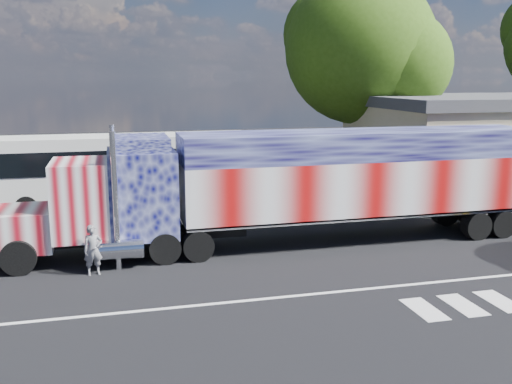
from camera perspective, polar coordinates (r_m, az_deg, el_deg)
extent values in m
plane|color=black|center=(19.70, 2.16, -7.12)|extent=(100.00, 100.00, 0.00)
cube|color=silver|center=(17.02, 5.04, -10.20)|extent=(30.00, 0.15, 0.01)
cube|color=silver|center=(16.64, 16.47, -11.18)|extent=(0.70, 1.60, 0.01)
cube|color=silver|center=(17.25, 19.97, -10.58)|extent=(0.70, 1.60, 0.01)
cube|color=silver|center=(17.93, 23.20, -9.99)|extent=(0.70, 1.60, 0.01)
cube|color=black|center=(20.75, -13.99, -4.40)|extent=(9.34, 1.04, 0.31)
cube|color=#CD7D85|center=(20.90, -23.21, -3.42)|extent=(2.70, 2.28, 1.35)
cube|color=#CD7D85|center=(20.44, -17.09, -0.61)|extent=(1.87, 2.60, 2.60)
cube|color=black|center=(20.42, -19.64, 0.55)|extent=(0.06, 2.18, 0.93)
cube|color=#464986|center=(20.41, -11.28, -0.04)|extent=(2.28, 2.60, 3.01)
cube|color=#464986|center=(20.14, -11.48, 4.74)|extent=(1.87, 2.49, 0.52)
cylinder|color=silver|center=(21.73, -13.94, 0.54)|extent=(0.21, 0.21, 4.57)
cylinder|color=silver|center=(19.04, -13.87, -0.98)|extent=(0.21, 0.21, 4.57)
cylinder|color=silver|center=(22.06, -14.01, -3.59)|extent=(1.87, 0.69, 0.69)
cylinder|color=silver|center=(19.47, -13.95, -5.61)|extent=(1.87, 0.69, 0.69)
cylinder|color=black|center=(19.94, -22.66, -6.08)|extent=(1.14, 0.36, 1.14)
cylinder|color=black|center=(22.11, -21.83, -4.33)|extent=(1.14, 0.36, 1.14)
cylinder|color=black|center=(19.81, -9.11, -5.51)|extent=(1.08, 0.57, 1.08)
cylinder|color=black|center=(21.90, -9.63, -3.88)|extent=(1.08, 0.57, 1.08)
cylinder|color=black|center=(19.94, -5.83, -5.32)|extent=(1.08, 0.57, 1.08)
cylinder|color=black|center=(22.01, -6.67, -3.72)|extent=(1.08, 0.57, 1.08)
cube|color=black|center=(22.65, 10.33, -2.23)|extent=(13.50, 1.14, 0.31)
cube|color=#E28383|center=(22.40, 10.44, 0.74)|extent=(13.91, 2.70, 2.08)
cube|color=#494B88|center=(22.17, 10.58, 4.70)|extent=(13.91, 2.70, 1.04)
cube|color=silver|center=(22.62, 10.34, -1.84)|extent=(13.91, 2.70, 0.12)
cylinder|color=black|center=(24.04, 21.12, -3.12)|extent=(1.08, 0.57, 1.08)
cylinder|color=black|center=(25.79, 18.35, -1.98)|extent=(1.08, 0.57, 1.08)
cylinder|color=black|center=(24.71, 23.29, -2.91)|extent=(1.08, 0.57, 1.08)
cylinder|color=black|center=(26.42, 20.45, -1.81)|extent=(1.08, 0.57, 1.08)
cube|color=white|center=(28.43, -12.82, 2.03)|extent=(12.02, 2.60, 3.51)
cube|color=black|center=(28.34, -12.88, 3.33)|extent=(11.62, 2.66, 1.10)
cube|color=black|center=(28.67, -12.71, -0.54)|extent=(12.02, 2.60, 0.25)
cylinder|color=black|center=(27.71, -21.99, -1.41)|extent=(1.00, 0.30, 1.00)
cylinder|color=black|center=(30.14, -21.38, -0.38)|extent=(1.00, 0.30, 1.00)
cylinder|color=black|center=(27.66, -6.41, -0.65)|extent=(1.00, 0.30, 1.00)
cylinder|color=black|center=(30.10, -7.06, 0.32)|extent=(1.00, 0.30, 1.00)
cylinder|color=black|center=(27.80, -4.57, -0.56)|extent=(1.00, 0.30, 1.00)
cylinder|color=black|center=(30.22, -5.37, 0.40)|extent=(1.00, 0.30, 1.00)
cube|color=#1E5926|center=(29.73, 21.56, 3.18)|extent=(1.60, 0.08, 1.20)
imported|color=slate|center=(19.09, -15.99, -5.60)|extent=(0.66, 0.49, 1.64)
cylinder|color=black|center=(36.66, 10.11, 6.46)|extent=(0.70, 0.70, 6.36)
sphere|color=#385D15|center=(36.57, 10.38, 13.92)|extent=(9.22, 9.22, 9.22)
sphere|color=#385D15|center=(36.11, 13.98, 12.36)|extent=(6.45, 6.45, 6.45)
sphere|color=#385D15|center=(37.36, 7.52, 15.35)|extent=(5.99, 5.99, 5.99)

